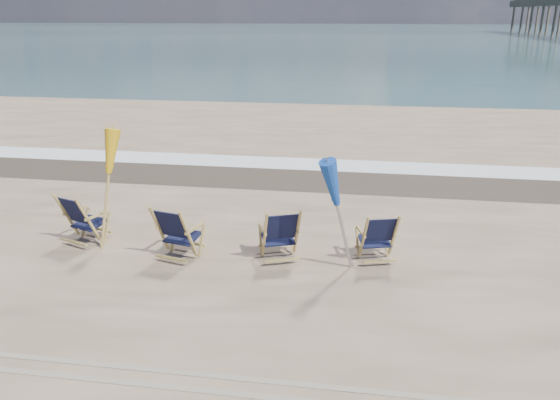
% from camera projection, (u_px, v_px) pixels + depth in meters
% --- Properties ---
extents(ocean, '(400.00, 400.00, 0.00)m').
position_uv_depth(ocean, '(362.00, 33.00, 128.62)').
color(ocean, '#3B5F63').
rests_on(ocean, ground).
extents(surf_foam, '(200.00, 1.40, 0.01)m').
position_uv_depth(surf_foam, '(311.00, 164.00, 16.75)').
color(surf_foam, silver).
rests_on(surf_foam, ground).
extents(wet_sand_strip, '(200.00, 2.60, 0.00)m').
position_uv_depth(wet_sand_strip, '(305.00, 178.00, 15.35)').
color(wet_sand_strip, '#42362A').
rests_on(wet_sand_strip, ground).
extents(beach_chair_0, '(0.93, 0.99, 1.10)m').
position_uv_depth(beach_chair_0, '(88.00, 222.00, 10.58)').
color(beach_chair_0, black).
rests_on(beach_chair_0, ground).
extents(beach_chair_1, '(0.89, 0.95, 1.11)m').
position_uv_depth(beach_chair_1, '(188.00, 236.00, 9.90)').
color(beach_chair_1, black).
rests_on(beach_chair_1, ground).
extents(beach_chair_2, '(0.93, 0.98, 1.08)m').
position_uv_depth(beach_chair_2, '(297.00, 234.00, 10.03)').
color(beach_chair_2, black).
rests_on(beach_chair_2, ground).
extents(beach_chair_3, '(0.83, 0.88, 1.02)m').
position_uv_depth(beach_chair_3, '(394.00, 238.00, 9.96)').
color(beach_chair_3, black).
rests_on(beach_chair_3, ground).
extents(umbrella_yellow, '(0.30, 0.30, 2.34)m').
position_uv_depth(umbrella_yellow, '(103.00, 158.00, 10.30)').
color(umbrella_yellow, tan).
rests_on(umbrella_yellow, ground).
extents(umbrella_blue, '(0.30, 0.30, 2.24)m').
position_uv_depth(umbrella_blue, '(342.00, 181.00, 9.18)').
color(umbrella_blue, '#A5A5AD').
rests_on(umbrella_blue, ground).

